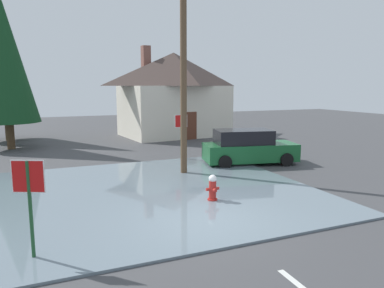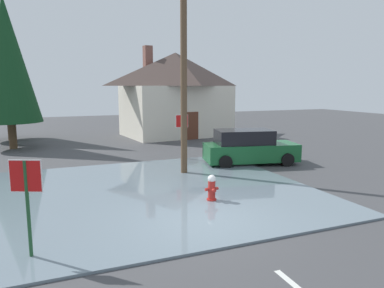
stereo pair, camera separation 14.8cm
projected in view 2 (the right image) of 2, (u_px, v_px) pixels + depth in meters
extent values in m
cube|color=#424244|center=(204.00, 225.00, 10.28)|extent=(80.00, 80.00, 0.10)
cube|color=slate|center=(142.00, 192.00, 13.11)|extent=(12.16, 10.41, 0.07)
cube|color=silver|center=(191.00, 243.00, 8.98)|extent=(3.87, 0.48, 0.01)
cylinder|color=#1E4C28|center=(28.00, 211.00, 7.97)|extent=(0.08, 0.08, 2.25)
cube|color=white|center=(26.00, 176.00, 7.84)|extent=(0.67, 0.31, 0.72)
cube|color=red|center=(26.00, 176.00, 7.84)|extent=(0.63, 0.31, 0.68)
cylinder|color=#AD231E|center=(212.00, 200.00, 12.15)|extent=(0.33, 0.33, 0.11)
cylinder|color=#AD231E|center=(212.00, 190.00, 12.09)|extent=(0.24, 0.24, 0.61)
sphere|color=white|center=(212.00, 179.00, 12.03)|extent=(0.27, 0.27, 0.27)
cylinder|color=#AD231E|center=(207.00, 189.00, 12.02)|extent=(0.11, 0.10, 0.10)
cylinder|color=#AD231E|center=(216.00, 188.00, 12.15)|extent=(0.11, 0.10, 0.10)
cylinder|color=#AD231E|center=(214.00, 190.00, 11.92)|extent=(0.12, 0.11, 0.12)
cylinder|color=brown|center=(184.00, 59.00, 15.28)|extent=(0.28, 0.28, 9.92)
cylinder|color=#1E4C28|center=(182.00, 138.00, 18.92)|extent=(0.08, 0.08, 2.35)
cube|color=white|center=(182.00, 121.00, 18.78)|extent=(0.66, 0.09, 0.66)
cube|color=red|center=(182.00, 121.00, 18.78)|extent=(0.62, 0.09, 0.62)
cube|color=silver|center=(176.00, 111.00, 28.41)|extent=(8.07, 6.07, 3.86)
pyramid|color=#473833|center=(176.00, 69.00, 27.91)|extent=(8.72, 6.56, 2.51)
cube|color=brown|center=(148.00, 61.00, 27.74)|extent=(0.66, 0.66, 2.26)
cube|color=#592D1E|center=(192.00, 126.00, 26.25)|extent=(1.00, 0.17, 2.00)
cube|color=#195B2D|center=(251.00, 152.00, 18.07)|extent=(4.81, 2.71, 0.84)
cube|color=black|center=(244.00, 137.00, 17.88)|extent=(2.99, 2.12, 0.69)
cylinder|color=black|center=(273.00, 153.00, 19.26)|extent=(0.67, 0.35, 0.64)
cylinder|color=black|center=(287.00, 160.00, 17.50)|extent=(0.67, 0.35, 0.64)
cylinder|color=black|center=(216.00, 155.00, 18.72)|extent=(0.67, 0.35, 0.64)
cylinder|color=black|center=(225.00, 162.00, 16.96)|extent=(0.67, 0.35, 0.64)
cylinder|color=#4C3823|center=(11.00, 128.00, 26.02)|extent=(0.49, 0.49, 1.76)
cone|color=#194723|center=(6.00, 58.00, 25.25)|extent=(3.92, 3.92, 8.03)
cylinder|color=#4C3823|center=(13.00, 135.00, 22.43)|extent=(0.46, 0.46, 1.65)
cone|color=#143D1E|center=(7.00, 60.00, 21.72)|extent=(3.66, 3.66, 7.49)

